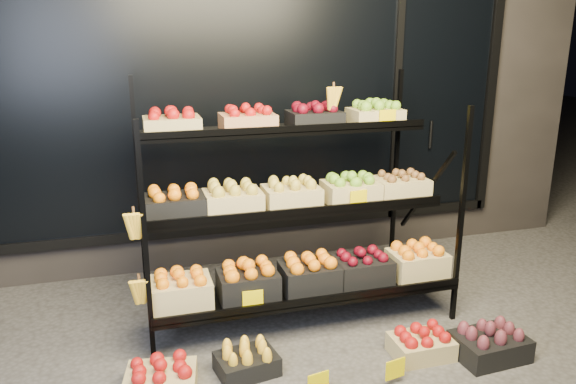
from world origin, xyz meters
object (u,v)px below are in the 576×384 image
object	(u,v)px
floor_crate_left	(161,378)
floor_crate_midleft	(247,360)
floor_crate_midright	(421,343)
display_rack	(294,207)

from	to	relation	value
floor_crate_left	floor_crate_midleft	size ratio (longest dim) A/B	1.12
floor_crate_left	floor_crate_midleft	xyz separation A→B (m)	(0.50, 0.05, -0.01)
floor_crate_left	floor_crate_midright	size ratio (longest dim) A/B	1.19
floor_crate_midright	display_rack	bearing A→B (deg)	127.56
floor_crate_left	floor_crate_midright	distance (m)	1.58
floor_crate_midleft	floor_crate_midright	world-z (taller)	floor_crate_midright
display_rack	floor_crate_left	size ratio (longest dim) A/B	5.08
floor_crate_midright	floor_crate_midleft	bearing A→B (deg)	173.64
display_rack	floor_crate_midleft	bearing A→B (deg)	-126.62
floor_crate_left	display_rack	bearing A→B (deg)	45.51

